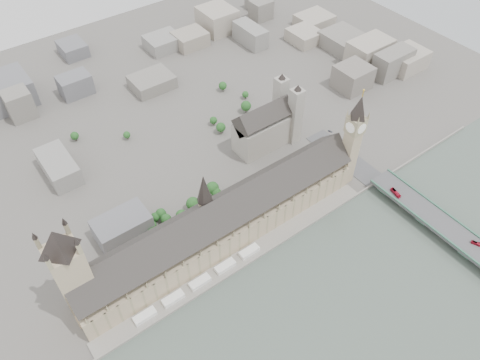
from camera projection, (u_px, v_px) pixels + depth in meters
ground at (235, 254)px, 399.67m from camera, size 900.00×900.00×0.00m
embankment_wall at (245, 265)px, 390.27m from camera, size 600.00×1.50×3.00m
river_terrace at (240, 260)px, 394.79m from camera, size 270.00×15.00×2.00m
terrace_tents at (200, 282)px, 376.48m from camera, size 118.00×7.00×4.00m
palace_of_westminster at (221, 223)px, 394.14m from camera, size 265.00×40.73×55.44m
elizabeth_tower at (353, 135)px, 418.64m from camera, size 17.00×17.00×107.50m
victoria_tower at (70, 271)px, 324.05m from camera, size 30.00×30.00×100.00m
central_tower at (205, 196)px, 368.02m from camera, size 13.00×13.00×48.00m
westminster_bridge at (441, 227)px, 413.92m from camera, size 25.00×325.00×10.25m
westminster_abbey at (268, 125)px, 479.65m from camera, size 68.00×36.00×64.00m
city_skyline_inland at (106, 98)px, 521.68m from camera, size 720.00×360.00×38.00m
park_trees at (187, 211)px, 423.38m from camera, size 110.00×30.00×15.00m
red_bus_north at (396, 193)px, 432.54m from camera, size 5.34×12.65×3.43m
red_bus_south at (477, 244)px, 393.14m from camera, size 5.89×9.89×2.72m
car_silver at (480, 244)px, 393.91m from camera, size 1.78×4.09×1.31m
car_approach at (330, 131)px, 494.18m from camera, size 3.49×5.50×1.48m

